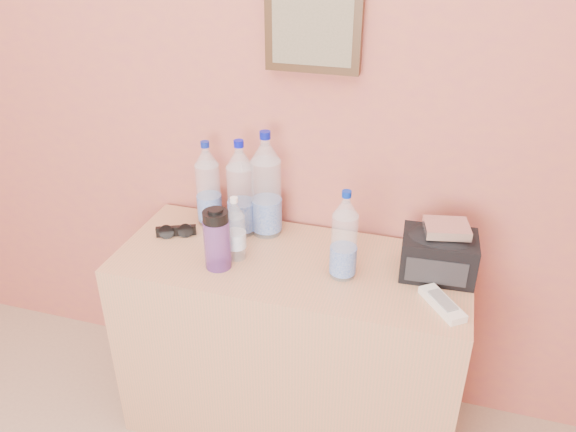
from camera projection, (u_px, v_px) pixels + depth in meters
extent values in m
plane|color=#BB6646|center=(281.00, 44.00, 1.77)|extent=(4.00, 0.00, 4.00)
cube|color=tan|center=(290.00, 344.00, 2.00)|extent=(1.15, 0.48, 0.72)
cylinder|color=silver|center=(208.00, 188.00, 1.99)|extent=(0.08, 0.08, 0.27)
cylinder|color=navy|center=(205.00, 144.00, 1.91)|extent=(0.03, 0.03, 0.02)
cylinder|color=white|center=(241.00, 193.00, 1.92)|extent=(0.09, 0.09, 0.30)
cylinder|color=#070EB7|center=(239.00, 144.00, 1.83)|extent=(0.03, 0.03, 0.02)
cylinder|color=silver|center=(266.00, 190.00, 1.91)|extent=(0.10, 0.10, 0.33)
cylinder|color=#091295|center=(265.00, 135.00, 1.81)|extent=(0.04, 0.04, 0.02)
cylinder|color=white|center=(344.00, 240.00, 1.69)|extent=(0.08, 0.08, 0.26)
cylinder|color=#06269A|center=(347.00, 194.00, 1.62)|extent=(0.03, 0.03, 0.02)
cylinder|color=white|center=(236.00, 232.00, 1.80)|extent=(0.06, 0.06, 0.19)
cylinder|color=white|center=(234.00, 200.00, 1.74)|extent=(0.03, 0.03, 0.02)
cylinder|color=#623590|center=(217.00, 244.00, 1.76)|extent=(0.08, 0.08, 0.16)
cylinder|color=black|center=(215.00, 215.00, 1.71)|extent=(0.08, 0.08, 0.04)
cube|color=silver|center=(442.00, 304.00, 1.61)|extent=(0.14, 0.17, 0.02)
cube|color=silver|center=(447.00, 228.00, 1.68)|extent=(0.15, 0.13, 0.03)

